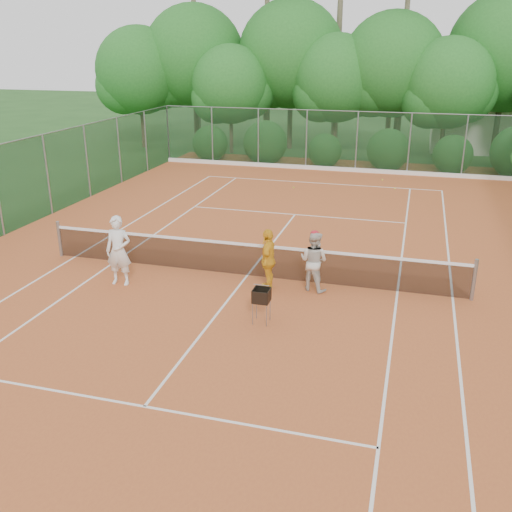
{
  "coord_description": "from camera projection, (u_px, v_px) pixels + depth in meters",
  "views": [
    {
      "loc": [
        4.26,
        -14.14,
        6.08
      ],
      "look_at": [
        0.6,
        -1.2,
        1.1
      ],
      "focal_mm": 40.0,
      "sensor_mm": 36.0,
      "label": 1
    }
  ],
  "objects": [
    {
      "name": "stray_ball_a",
      "position": [
        294.0,
        187.0,
        25.73
      ],
      "size": [
        0.07,
        0.07,
        0.07
      ],
      "primitive_type": "sphere",
      "color": "#B0D230",
      "rests_on": "clay_court"
    },
    {
      "name": "court_markings",
      "position": [
        247.0,
        276.0,
        15.94
      ],
      "size": [
        11.03,
        23.83,
        0.01
      ],
      "color": "white",
      "rests_on": "clay_court"
    },
    {
      "name": "stray_ball_b",
      "position": [
        382.0,
        180.0,
        27.19
      ],
      "size": [
        0.07,
        0.07,
        0.07
      ],
      "primitive_type": "sphere",
      "color": "yellow",
      "rests_on": "clay_court"
    },
    {
      "name": "tennis_net",
      "position": [
        247.0,
        259.0,
        15.77
      ],
      "size": [
        11.97,
        0.1,
        1.1
      ],
      "color": "gray",
      "rests_on": "clay_court"
    },
    {
      "name": "club_building",
      "position": [
        500.0,
        125.0,
        34.79
      ],
      "size": [
        8.0,
        5.0,
        3.0
      ],
      "primitive_type": "cube",
      "color": "beige",
      "rests_on": "ground"
    },
    {
      "name": "ground",
      "position": [
        247.0,
        276.0,
        15.95
      ],
      "size": [
        120.0,
        120.0,
        0.0
      ],
      "primitive_type": "plane",
      "color": "#214A1A",
      "rests_on": "ground"
    },
    {
      "name": "stray_ball_c",
      "position": [
        395.0,
        188.0,
        25.55
      ],
      "size": [
        0.07,
        0.07,
        0.07
      ],
      "primitive_type": "sphere",
      "color": "#E0F037",
      "rests_on": "clay_court"
    },
    {
      "name": "player_white",
      "position": [
        119.0,
        251.0,
        15.1
      ],
      "size": [
        0.73,
        0.51,
        1.89
      ],
      "primitive_type": "imported",
      "rotation": [
        0.0,
        0.0,
        0.09
      ],
      "color": "white",
      "rests_on": "clay_court"
    },
    {
      "name": "fence_back",
      "position": [
        331.0,
        141.0,
        28.96
      ],
      "size": [
        18.07,
        0.07,
        3.0
      ],
      "color": "#19381E",
      "rests_on": "clay_court"
    },
    {
      "name": "tropical_treeline",
      "position": [
        374.0,
        64.0,
        32.06
      ],
      "size": [
        32.1,
        8.49,
        15.03
      ],
      "color": "brown",
      "rests_on": "ground"
    },
    {
      "name": "clay_court",
      "position": [
        247.0,
        276.0,
        15.95
      ],
      "size": [
        18.0,
        36.0,
        0.02
      ],
      "primitive_type": "cube",
      "color": "#B8592A",
      "rests_on": "ground"
    },
    {
      "name": "player_yellow",
      "position": [
        268.0,
        260.0,
        14.79
      ],
      "size": [
        0.44,
        0.99,
        1.67
      ],
      "primitive_type": "imported",
      "rotation": [
        0.0,
        0.0,
        -1.54
      ],
      "color": "gold",
      "rests_on": "clay_court"
    },
    {
      "name": "player_center_grp",
      "position": [
        314.0,
        261.0,
        14.78
      ],
      "size": [
        0.93,
        0.83,
        1.63
      ],
      "color": "beige",
      "rests_on": "clay_court"
    },
    {
      "name": "ball_hopper",
      "position": [
        261.0,
        296.0,
        13.04
      ],
      "size": [
        0.37,
        0.37,
        0.84
      ],
      "rotation": [
        0.0,
        0.0,
        -0.02
      ],
      "color": "gray",
      "rests_on": "clay_court"
    }
  ]
}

